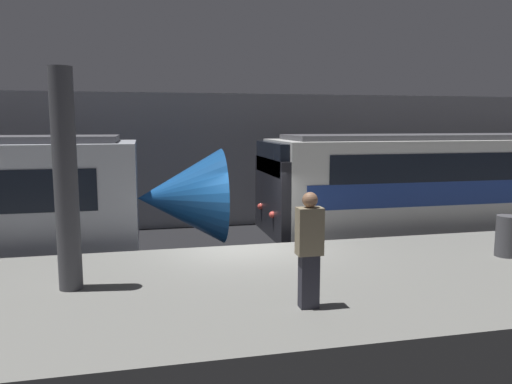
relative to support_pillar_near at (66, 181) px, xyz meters
The scene contains 6 objects.
ground_plane 4.94m from the support_pillar_near, 34.07° to the left, with size 120.00×120.00×0.00m, color black.
platform 4.11m from the support_pillar_near, ahead, with size 40.00×5.34×0.96m.
station_rear_barrier 9.75m from the support_pillar_near, 69.64° to the left, with size 50.00×0.15×4.72m.
support_pillar_near is the anchor object (origin of this frame).
person_waiting 4.06m from the support_pillar_near, 25.26° to the right, with size 0.38×0.24×1.74m.
trash_bin 8.61m from the support_pillar_near, ahead, with size 0.44×0.44×0.85m.
Camera 1 is at (-2.17, -10.78, 3.71)m, focal length 35.00 mm.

